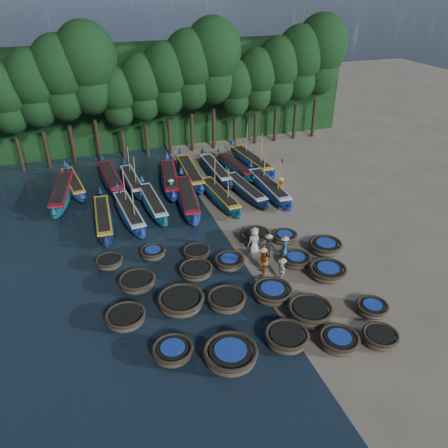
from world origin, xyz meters
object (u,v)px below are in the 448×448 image
object	(u,v)px
coracle_5	(173,351)
coracle_18	(296,260)
coracle_20	(109,262)
long_boat_9	(62,193)
coracle_8	(310,311)
long_boat_7	(245,190)
coracle_12	(227,300)
fisherman_3	(268,246)
coracle_13	(272,293)
coracle_21	(153,253)
coracle_24	(284,237)
fisherman_4	(282,270)
coracle_6	(230,355)
long_boat_3	(129,212)
coracle_4	(380,338)
coracle_19	(325,247)
fisherman_6	(280,187)
coracle_16	(196,271)
fisherman_5	(171,188)
long_boat_15	(216,170)
fisherman_1	(284,249)
long_boat_13	(170,179)
coracle_15	(137,282)
long_boat_5	(188,198)
coracle_3	(339,341)
coracle_11	(181,302)
coracle_9	(372,308)
coracle_10	(126,318)
long_boat_6	(219,196)
coracle_23	(255,236)
long_boat_16	(235,167)
coracle_14	(328,272)
fisherman_0	(254,240)
long_boat_2	(103,219)
long_boat_8	(269,188)
long_boat_4	(153,203)
long_boat_10	(73,184)
long_boat_11	(111,179)
long_boat_12	(132,181)
coracle_17	(229,262)
coracle_7	(286,338)

from	to	relation	value
coracle_5	coracle_18	bearing A→B (deg)	28.82
coracle_20	long_boat_9	bearing A→B (deg)	102.86
coracle_8	long_boat_7	distance (m)	14.97
coracle_12	fisherman_3	world-z (taller)	fisherman_3
coracle_13	coracle_21	distance (m)	8.23
coracle_24	long_boat_9	size ratio (longest dim) A/B	0.24
fisherman_4	coracle_6	bearing A→B (deg)	136.64
long_boat_3	coracle_4	bearing A→B (deg)	-65.09
coracle_19	fisherman_6	size ratio (longest dim) A/B	1.13
coracle_5	coracle_16	distance (m)	6.46
coracle_19	coracle_24	xyz separation A→B (m)	(-1.90, 2.05, -0.08)
long_boat_9	fisherman_5	world-z (taller)	fisherman_5
long_boat_15	fisherman_1	world-z (taller)	fisherman_1
long_boat_3	long_boat_13	xyz separation A→B (m)	(4.20, 4.87, 0.04)
coracle_8	coracle_18	bearing A→B (deg)	71.22
coracle_15	long_boat_5	xyz separation A→B (m)	(5.45, 9.21, 0.15)
coracle_4	fisherman_4	bearing A→B (deg)	110.80
coracle_3	coracle_11	size ratio (longest dim) A/B	0.66
coracle_9	long_boat_13	distance (m)	20.53
coracle_10	long_boat_6	bearing A→B (deg)	52.19
coracle_24	long_boat_5	xyz separation A→B (m)	(-4.74, 7.38, 0.23)
coracle_23	long_boat_16	size ratio (longest dim) A/B	0.32
fisherman_3	coracle_5	bearing A→B (deg)	70.19
fisherman_6	coracle_14	bearing A→B (deg)	-50.83
coracle_11	long_boat_3	world-z (taller)	long_boat_3
coracle_4	fisherman_0	bearing A→B (deg)	105.75
coracle_18	fisherman_5	bearing A→B (deg)	113.14
coracle_21	long_boat_7	xyz separation A→B (m)	(8.85, 6.52, 0.13)
coracle_13	long_boat_2	world-z (taller)	long_boat_2
coracle_11	fisherman_6	size ratio (longest dim) A/B	1.62
coracle_9	coracle_12	distance (m)	7.72
coracle_18	coracle_19	xyz separation A→B (m)	(2.45, 0.63, 0.07)
coracle_10	long_boat_13	size ratio (longest dim) A/B	0.27
coracle_6	fisherman_6	bearing A→B (deg)	57.11
long_boat_9	long_boat_16	xyz separation A→B (m)	(14.99, 0.77, -0.09)
coracle_8	coracle_11	bearing A→B (deg)	154.30
coracle_15	coracle_24	xyz separation A→B (m)	(10.19, 1.83, -0.07)
coracle_6	coracle_9	bearing A→B (deg)	4.95
coracle_15	long_boat_8	size ratio (longest dim) A/B	0.26
long_boat_4	long_boat_10	world-z (taller)	long_boat_4
long_boat_11	fisherman_4	bearing A→B (deg)	-69.83
long_boat_12	long_boat_3	bearing A→B (deg)	-103.61
coracle_3	long_boat_15	bearing A→B (deg)	87.63
coracle_13	long_boat_9	distance (m)	19.88
coracle_17	long_boat_10	xyz separation A→B (m)	(-8.48, 14.95, 0.09)
long_boat_10	fisherman_1	world-z (taller)	fisherman_1
coracle_19	long_boat_2	world-z (taller)	long_boat_2
coracle_12	long_boat_8	world-z (taller)	long_boat_8
coracle_7	coracle_19	bearing A→B (deg)	47.42
coracle_8	coracle_19	size ratio (longest dim) A/B	1.29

